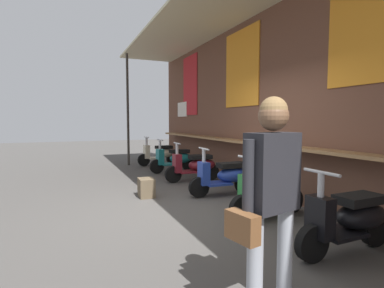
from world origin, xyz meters
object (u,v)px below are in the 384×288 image
at_px(scooter_teal, 176,159).
at_px(scooter_cream, 161,154).
at_px(scooter_green, 272,192).
at_px(merchandise_crate, 146,188).
at_px(scooter_black, 351,219).
at_px(scooter_blue, 226,176).
at_px(shopper_with_handbag, 271,185).
at_px(scooter_maroon, 196,166).

bearing_deg(scooter_teal, scooter_cream, -92.73).
bearing_deg(scooter_green, scooter_teal, -93.61).
bearing_deg(scooter_teal, merchandise_crate, 55.61).
distance_m(scooter_green, merchandise_crate, 2.45).
bearing_deg(scooter_black, scooter_blue, -90.88).
bearing_deg(merchandise_crate, scooter_black, 24.53).
height_order(scooter_blue, shopper_with_handbag, shopper_with_handbag).
bearing_deg(scooter_teal, scooter_black, 87.27).
distance_m(scooter_cream, scooter_black, 7.23).
xyz_separation_m(scooter_cream, scooter_black, (7.23, 0.00, 0.00)).
relative_size(scooter_cream, scooter_maroon, 1.00).
height_order(scooter_teal, merchandise_crate, scooter_teal).
xyz_separation_m(scooter_blue, scooter_green, (1.45, -0.00, 0.00)).
relative_size(scooter_maroon, scooter_blue, 1.00).
relative_size(scooter_maroon, scooter_green, 1.00).
bearing_deg(scooter_cream, scooter_teal, 88.54).
bearing_deg(scooter_cream, scooter_green, 88.54).
relative_size(scooter_teal, scooter_black, 1.00).
bearing_deg(scooter_maroon, scooter_black, 92.06).
xyz_separation_m(scooter_teal, scooter_green, (4.37, -0.00, 0.00)).
bearing_deg(shopper_with_handbag, scooter_black, 98.45).
xyz_separation_m(scooter_green, shopper_with_handbag, (1.92, -1.55, 0.63)).
bearing_deg(scooter_teal, scooter_maroon, 87.27).
bearing_deg(scooter_blue, scooter_cream, -87.39).
height_order(scooter_cream, scooter_blue, same).
xyz_separation_m(scooter_teal, scooter_blue, (2.92, 0.00, 0.00)).
distance_m(scooter_black, merchandise_crate, 3.64).
relative_size(scooter_blue, scooter_green, 1.00).
bearing_deg(scooter_blue, shopper_with_handbag, 67.85).
distance_m(scooter_maroon, scooter_black, 4.32).
height_order(scooter_maroon, scooter_green, same).
relative_size(scooter_cream, scooter_teal, 1.00).
bearing_deg(scooter_black, scooter_cream, -90.88).
distance_m(scooter_cream, shopper_with_handbag, 7.95).
height_order(scooter_green, scooter_black, same).
relative_size(scooter_maroon, merchandise_crate, 3.84).
height_order(scooter_maroon, scooter_blue, same).
relative_size(scooter_blue, merchandise_crate, 3.84).
distance_m(scooter_green, scooter_black, 1.38).
xyz_separation_m(scooter_blue, merchandise_crate, (-0.48, -1.51, -0.21)).
distance_m(scooter_teal, scooter_black, 5.75).
relative_size(scooter_maroon, scooter_black, 1.00).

